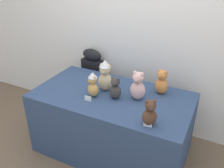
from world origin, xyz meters
The scene contains 12 objects.
ground_plane centered at (0.00, 0.00, 0.00)m, with size 10.00×10.00×0.00m, color brown.
wall_back centered at (0.00, 0.93, 1.30)m, with size 7.00×0.08×2.60m, color white.
display_table centered at (0.00, 0.25, 0.36)m, with size 1.59×0.86×0.72m, color navy.
instrument_case centered at (-0.56, 0.81, 0.47)m, with size 0.29×0.16×0.94m.
teddy_bear_cocoa centered at (0.50, -0.06, 0.83)m, with size 0.16×0.15×0.24m.
teddy_bear_charcoal centered at (0.06, 0.20, 0.82)m, with size 0.12×0.11×0.23m.
teddy_bear_sand centered at (-0.11, 0.31, 0.88)m, with size 0.16×0.14×0.34m.
teddy_bear_blush centered at (0.26, 0.29, 0.85)m, with size 0.15×0.13×0.29m.
teddy_bear_ginger centered at (0.43, 0.50, 0.84)m, with size 0.16×0.14×0.26m.
teddy_bear_honey centered at (-0.15, 0.14, 0.84)m, with size 0.15×0.14×0.26m.
name_card_front_left centered at (-0.15, 0.04, 0.74)m, with size 0.07×0.01×0.05m, color white.
name_card_front_middle centered at (0.50, -0.09, 0.74)m, with size 0.07×0.01×0.05m, color white.
Camera 1 is at (0.94, -1.64, 1.94)m, focal length 38.69 mm.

